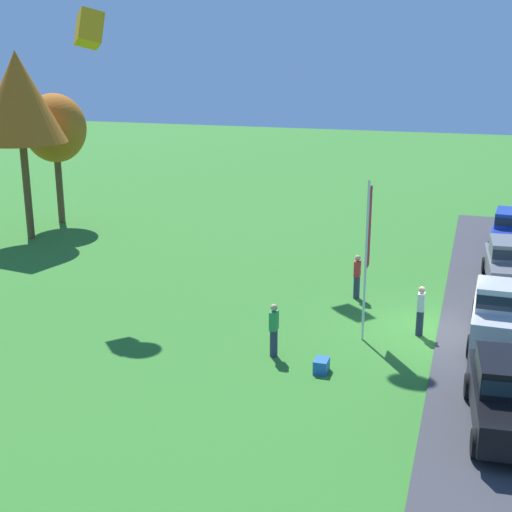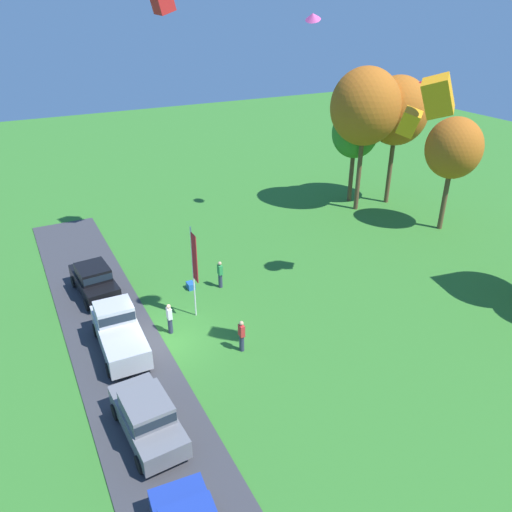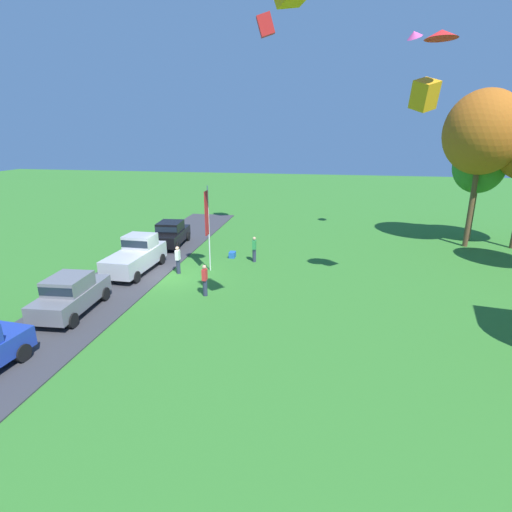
% 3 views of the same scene
% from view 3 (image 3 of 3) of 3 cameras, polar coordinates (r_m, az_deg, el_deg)
% --- Properties ---
extents(ground_plane, '(120.00, 120.00, 0.00)m').
position_cam_3_polar(ground_plane, '(24.54, -12.41, -2.83)').
color(ground_plane, '#337528').
extents(pavement_strip, '(36.00, 4.40, 0.06)m').
position_cam_3_polar(pavement_strip, '(25.49, -17.28, -2.38)').
color(pavement_strip, '#38383D').
rests_on(pavement_strip, ground).
extents(car_sedan_by_flagpole, '(4.53, 2.23, 1.84)m').
position_cam_3_polar(car_sedan_by_flagpole, '(30.48, -12.07, 3.24)').
color(car_sedan_by_flagpole, black).
rests_on(car_sedan_by_flagpole, ground).
extents(car_pickup_near_entrance, '(5.05, 2.16, 2.14)m').
position_cam_3_polar(car_pickup_near_entrance, '(25.46, -16.71, 0.21)').
color(car_pickup_near_entrance, '#B7B7BC').
rests_on(car_pickup_near_entrance, ground).
extents(car_sedan_far_end, '(4.50, 2.16, 1.84)m').
position_cam_3_polar(car_sedan_far_end, '(20.78, -24.98, -4.84)').
color(car_sedan_far_end, slate).
rests_on(car_sedan_far_end, ground).
extents(person_beside_suv, '(0.36, 0.24, 1.71)m').
position_cam_3_polar(person_beside_suv, '(24.59, -11.09, -0.53)').
color(person_beside_suv, '#2D334C').
rests_on(person_beside_suv, ground).
extents(person_on_lawn, '(0.36, 0.24, 1.71)m').
position_cam_3_polar(person_on_lawn, '(21.08, -7.33, -3.42)').
color(person_on_lawn, '#2D334C').
rests_on(person_on_lawn, ground).
extents(person_watching_sky, '(0.36, 0.24, 1.71)m').
position_cam_3_polar(person_watching_sky, '(26.31, -0.25, 0.99)').
color(person_watching_sky, '#2D334C').
rests_on(person_watching_sky, ground).
extents(tree_far_right, '(3.73, 3.73, 7.87)m').
position_cam_3_polar(tree_far_right, '(35.05, 29.27, 11.13)').
color(tree_far_right, brown).
rests_on(tree_far_right, ground).
extents(tree_lone_near, '(5.27, 5.27, 11.12)m').
position_cam_3_polar(tree_lone_near, '(32.98, 29.70, 15.05)').
color(tree_lone_near, brown).
rests_on(tree_lone_near, ground).
extents(flag_banner, '(0.71, 0.08, 5.26)m').
position_cam_3_polar(flag_banner, '(24.01, -6.97, 5.30)').
color(flag_banner, silver).
rests_on(flag_banner, ground).
extents(cooler_box, '(0.56, 0.40, 0.40)m').
position_cam_3_polar(cooler_box, '(27.44, -3.40, 0.19)').
color(cooler_box, blue).
rests_on(cooler_box, ground).
extents(kite_box_high_right, '(1.29, 1.47, 1.65)m').
position_cam_3_polar(kite_box_high_right, '(32.13, 1.37, 30.11)').
color(kite_box_high_right, red).
extents(kite_delta_near_flag, '(1.85, 1.85, 0.37)m').
position_cam_3_polar(kite_delta_near_flag, '(19.73, 25.00, 26.80)').
color(kite_delta_near_flag, red).
extents(kite_box_high_left, '(1.57, 1.23, 1.57)m').
position_cam_3_polar(kite_box_high_left, '(20.39, 22.95, 20.45)').
color(kite_box_high_left, orange).
extents(kite_delta_mid_center, '(1.48, 1.48, 0.81)m').
position_cam_3_polar(kite_delta_mid_center, '(31.86, 21.69, 27.35)').
color(kite_delta_mid_center, '#EA4C9E').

